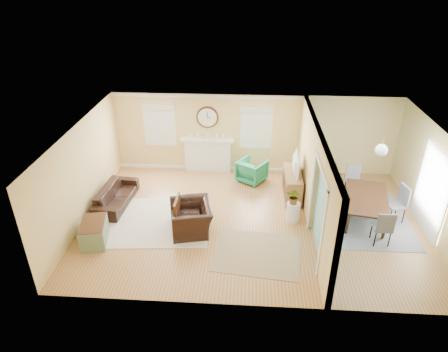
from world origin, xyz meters
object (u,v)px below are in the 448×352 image
at_px(green_chair, 252,171).
at_px(dining_table, 366,208).
at_px(sofa, 116,196).
at_px(credenza, 292,185).
at_px(eames_chair, 191,218).

distance_m(green_chair, dining_table, 3.63).
height_order(sofa, credenza, credenza).
xyz_separation_m(eames_chair, green_chair, (1.55, 2.75, -0.02)).
relative_size(eames_chair, credenza, 0.85).
bearing_deg(sofa, dining_table, -88.33).
distance_m(eames_chair, green_chair, 3.16).
relative_size(eames_chair, dining_table, 0.61).
height_order(green_chair, dining_table, green_chair).
distance_m(green_chair, credenza, 1.49).
bearing_deg(green_chair, sofa, 56.06).
bearing_deg(green_chair, dining_table, -178.76).
bearing_deg(sofa, green_chair, -63.13).
xyz_separation_m(eames_chair, dining_table, (4.63, 0.84, -0.04)).
relative_size(sofa, dining_table, 1.00).
height_order(sofa, eames_chair, eames_chair).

